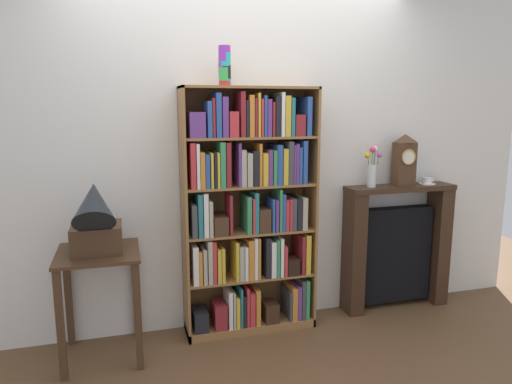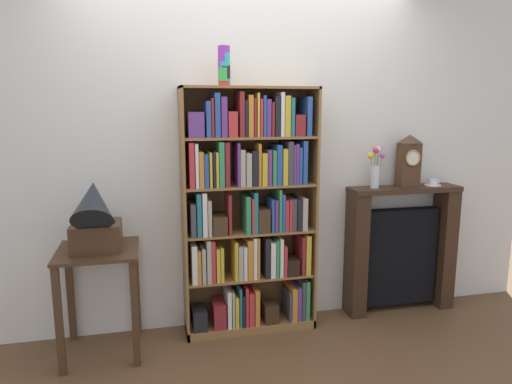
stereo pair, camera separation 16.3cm
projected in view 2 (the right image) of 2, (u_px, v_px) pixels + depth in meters
ground_plane at (254, 338)px, 3.40m from camera, size 7.63×6.40×0.02m
wall_back at (258, 154)px, 3.50m from camera, size 4.63×0.08×2.60m
bookshelf at (250, 215)px, 3.37m from camera, size 0.96×0.28×1.79m
cup_stack at (224, 66)px, 3.11m from camera, size 0.08×0.08×0.26m
side_table_left at (99, 276)px, 3.09m from camera, size 0.52×0.53×0.73m
gramophone at (95, 218)px, 2.96m from camera, size 0.31×0.44×0.53m
fireplace_mantel at (400, 250)px, 3.78m from camera, size 0.90×0.22×1.03m
mantel_clock at (409, 161)px, 3.63m from camera, size 0.16×0.12×0.41m
flower_vase at (375, 168)px, 3.58m from camera, size 0.15×0.13×0.33m
teacup_with_saucer at (433, 183)px, 3.72m from camera, size 0.14×0.14×0.05m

